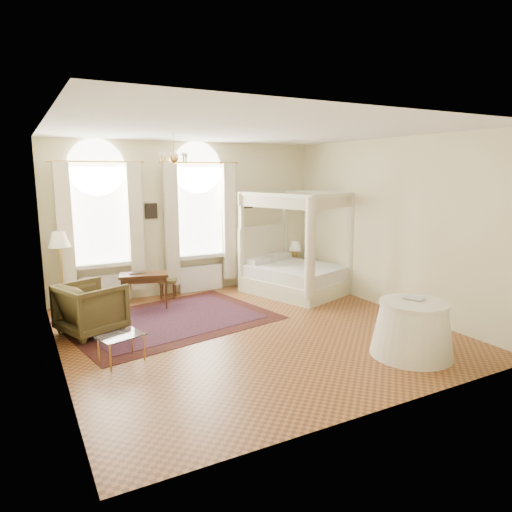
{
  "coord_description": "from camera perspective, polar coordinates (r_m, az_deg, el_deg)",
  "views": [
    {
      "loc": [
        -3.44,
        -6.53,
        2.66
      ],
      "look_at": [
        0.28,
        0.4,
        1.21
      ],
      "focal_mm": 32.0,
      "sensor_mm": 36.0,
      "label": 1
    }
  ],
  "objects": [
    {
      "name": "ground",
      "position": [
        7.84,
        -0.41,
        -9.34
      ],
      "size": [
        6.0,
        6.0,
        0.0
      ],
      "primitive_type": "plane",
      "color": "brown",
      "rests_on": "ground"
    },
    {
      "name": "room_walls",
      "position": [
        7.41,
        -0.43,
        5.21
      ],
      "size": [
        6.0,
        6.0,
        6.0
      ],
      "color": "beige",
      "rests_on": "ground"
    },
    {
      "name": "window_left",
      "position": [
        9.6,
        -18.79,
        2.91
      ],
      "size": [
        1.62,
        0.27,
        3.29
      ],
      "color": "white",
      "rests_on": "room_walls"
    },
    {
      "name": "window_right",
      "position": [
        10.15,
        -7.01,
        3.77
      ],
      "size": [
        1.62,
        0.27,
        3.29
      ],
      "color": "white",
      "rests_on": "room_walls"
    },
    {
      "name": "chandelier",
      "position": [
        8.14,
        -10.25,
        12.05
      ],
      "size": [
        0.51,
        0.45,
        0.5
      ],
      "color": "#BE933F",
      "rests_on": "room_walls"
    },
    {
      "name": "wall_pictures",
      "position": [
        10.16,
        -7.86,
        6.05
      ],
      "size": [
        2.54,
        0.03,
        0.39
      ],
      "color": "black",
      "rests_on": "room_walls"
    },
    {
      "name": "canopy_bed",
      "position": [
        10.16,
        5.01,
        -1.78
      ],
      "size": [
        2.23,
        2.46,
        2.23
      ],
      "color": "beige",
      "rests_on": "ground"
    },
    {
      "name": "nightstand",
      "position": [
        11.28,
        4.83,
        -1.74
      ],
      "size": [
        0.48,
        0.46,
        0.56
      ],
      "primitive_type": "cube",
      "rotation": [
        0.0,
        0.0,
        0.34
      ],
      "color": "#3B2210",
      "rests_on": "ground"
    },
    {
      "name": "nightstand_lamp",
      "position": [
        11.27,
        4.87,
        1.14
      ],
      "size": [
        0.29,
        0.29,
        0.42
      ],
      "color": "#BE933F",
      "rests_on": "nightstand"
    },
    {
      "name": "writing_desk",
      "position": [
        9.22,
        -13.8,
        -2.75
      ],
      "size": [
        1.03,
        0.73,
        0.7
      ],
      "color": "#3B2210",
      "rests_on": "ground"
    },
    {
      "name": "laptop",
      "position": [
        9.26,
        -14.61,
        -1.99
      ],
      "size": [
        0.36,
        0.25,
        0.03
      ],
      "primitive_type": "imported",
      "rotation": [
        0.0,
        0.0,
        3.04
      ],
      "color": "black",
      "rests_on": "writing_desk"
    },
    {
      "name": "stool",
      "position": [
        9.92,
        -10.98,
        -3.22
      ],
      "size": [
        0.47,
        0.47,
        0.41
      ],
      "color": "#4D4421",
      "rests_on": "ground"
    },
    {
      "name": "armchair",
      "position": [
        8.12,
        -19.9,
        -6.13
      ],
      "size": [
        1.21,
        1.2,
        0.86
      ],
      "primitive_type": "imported",
      "rotation": [
        0.0,
        0.0,
        1.95
      ],
      "color": "#42381C",
      "rests_on": "ground"
    },
    {
      "name": "coffee_table",
      "position": [
        6.77,
        -16.53,
        -9.78
      ],
      "size": [
        0.69,
        0.57,
        0.41
      ],
      "color": "silver",
      "rests_on": "ground"
    },
    {
      "name": "floor_lamp",
      "position": [
        9.35,
        -23.38,
        1.44
      ],
      "size": [
        0.4,
        0.4,
        1.56
      ],
      "color": "#BE933F",
      "rests_on": "ground"
    },
    {
      "name": "oriental_rug",
      "position": [
        8.52,
        -10.58,
        -7.85
      ],
      "size": [
        3.94,
        3.15,
        0.01
      ],
      "color": "#42170F",
      "rests_on": "ground"
    },
    {
      "name": "side_table",
      "position": [
        7.13,
        18.97,
        -8.62
      ],
      "size": [
        1.19,
        1.19,
        0.81
      ],
      "color": "silver",
      "rests_on": "ground"
    },
    {
      "name": "book",
      "position": [
        7.05,
        18.87,
        -5.2
      ],
      "size": [
        0.29,
        0.33,
        0.03
      ],
      "primitive_type": "imported",
      "rotation": [
        0.0,
        0.0,
        0.41
      ],
      "color": "black",
      "rests_on": "side_table"
    }
  ]
}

